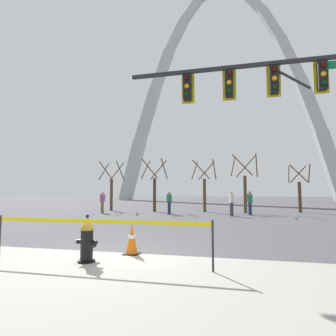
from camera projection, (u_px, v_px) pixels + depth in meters
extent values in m
plane|color=#474749|center=(123.00, 253.00, 6.99)|extent=(240.00, 240.00, 0.00)
cylinder|color=black|center=(86.00, 261.00, 6.03)|extent=(0.36, 0.36, 0.05)
cylinder|color=black|center=(87.00, 245.00, 6.06)|extent=(0.26, 0.26, 0.62)
cylinder|color=#A8842D|center=(87.00, 229.00, 6.09)|extent=(0.30, 0.30, 0.04)
cone|color=#A8842D|center=(87.00, 223.00, 6.10)|extent=(0.30, 0.30, 0.22)
cylinder|color=black|center=(87.00, 216.00, 6.11)|extent=(0.06, 0.06, 0.06)
cylinder|color=black|center=(79.00, 242.00, 6.11)|extent=(0.10, 0.09, 0.09)
cylinder|color=black|center=(95.00, 242.00, 6.02)|extent=(0.10, 0.09, 0.09)
cylinder|color=black|center=(91.00, 245.00, 6.25)|extent=(0.13, 0.14, 0.13)
cylinder|color=black|center=(93.00, 244.00, 6.33)|extent=(0.15, 0.03, 0.15)
cylinder|color=#232326|center=(0.00, 237.00, 6.41)|extent=(0.04, 0.04, 0.95)
cylinder|color=#232326|center=(213.00, 246.00, 5.30)|extent=(0.04, 0.04, 0.95)
cube|color=yellow|center=(97.00, 221.00, 5.89)|extent=(4.71, 0.02, 0.08)
cube|color=black|center=(132.00, 254.00, 6.80)|extent=(0.36, 0.36, 0.03)
cone|color=orange|center=(132.00, 238.00, 6.84)|extent=(0.28, 0.28, 0.70)
cylinder|color=white|center=(132.00, 237.00, 6.84)|extent=(0.17, 0.17, 0.08)
cube|color=#232326|center=(241.00, 66.00, 9.46)|extent=(7.60, 0.12, 0.12)
cylinder|color=#232326|center=(292.00, 78.00, 9.04)|extent=(1.11, 0.08, 0.81)
cube|color=black|center=(322.00, 76.00, 8.83)|extent=(0.26, 0.24, 0.90)
cube|color=gold|center=(321.00, 77.00, 8.97)|extent=(0.44, 0.03, 1.04)
sphere|color=#360606|center=(323.00, 65.00, 8.73)|extent=(0.16, 0.16, 0.16)
sphere|color=orange|center=(323.00, 74.00, 8.71)|extent=(0.16, 0.16, 0.16)
sphere|color=black|center=(324.00, 83.00, 8.68)|extent=(0.16, 0.16, 0.16)
cube|color=black|center=(274.00, 80.00, 9.17)|extent=(0.26, 0.24, 0.90)
cube|color=gold|center=(274.00, 81.00, 9.30)|extent=(0.44, 0.03, 1.04)
sphere|color=#360606|center=(274.00, 70.00, 9.07)|extent=(0.16, 0.16, 0.16)
sphere|color=orange|center=(275.00, 78.00, 9.04)|extent=(0.16, 0.16, 0.16)
sphere|color=black|center=(275.00, 87.00, 9.02)|extent=(0.16, 0.16, 0.16)
cube|color=black|center=(229.00, 84.00, 9.50)|extent=(0.26, 0.24, 0.90)
cube|color=gold|center=(229.00, 85.00, 9.64)|extent=(0.44, 0.03, 1.04)
sphere|color=#360606|center=(229.00, 74.00, 9.40)|extent=(0.16, 0.16, 0.16)
sphere|color=orange|center=(229.00, 82.00, 9.38)|extent=(0.16, 0.16, 0.16)
sphere|color=black|center=(229.00, 91.00, 9.35)|extent=(0.16, 0.16, 0.16)
cube|color=black|center=(187.00, 88.00, 9.84)|extent=(0.26, 0.24, 0.90)
cube|color=gold|center=(188.00, 89.00, 9.97)|extent=(0.44, 0.03, 1.04)
sphere|color=#360606|center=(187.00, 78.00, 9.74)|extent=(0.16, 0.16, 0.16)
sphere|color=orange|center=(187.00, 86.00, 9.71)|extent=(0.16, 0.16, 0.16)
sphere|color=black|center=(187.00, 94.00, 9.69)|extent=(0.16, 0.16, 0.16)
cube|color=#B2B5BC|center=(133.00, 170.00, 61.03)|extent=(5.42, 2.29, 13.25)
cube|color=#B2B5BC|center=(147.00, 116.00, 61.28)|extent=(5.21, 2.09, 11.19)
cube|color=#B2B5BC|center=(162.00, 72.00, 61.34)|extent=(4.98, 1.88, 9.15)
cube|color=#B2B5BC|center=(176.00, 37.00, 61.22)|extent=(4.73, 1.68, 7.14)
cube|color=#B2B5BC|center=(191.00, 11.00, 60.92)|extent=(4.42, 1.48, 5.17)
cube|color=#B2B5BC|center=(254.00, 2.00, 57.87)|extent=(4.42, 1.48, 5.17)
cube|color=#B2B5BC|center=(271.00, 24.00, 56.65)|extent=(4.73, 1.68, 7.14)
cube|color=#B2B5BC|center=(290.00, 58.00, 55.25)|extent=(4.98, 1.88, 9.15)
cube|color=#B2B5BC|center=(310.00, 105.00, 53.67)|extent=(5.21, 2.09, 11.19)
cube|color=#B2B5BC|center=(332.00, 166.00, 51.91)|extent=(5.42, 2.29, 13.25)
cylinder|color=brown|center=(111.00, 195.00, 24.07)|extent=(0.24, 0.24, 2.60)
cylinder|color=brown|center=(104.00, 171.00, 24.58)|extent=(0.36, 1.40, 1.55)
cylinder|color=brown|center=(120.00, 171.00, 23.97)|extent=(0.22, 1.41, 1.55)
cylinder|color=brown|center=(117.00, 172.00, 25.00)|extent=(1.41, 0.22, 1.55)
cylinder|color=brown|center=(106.00, 170.00, 23.52)|extent=(1.39, 0.38, 1.55)
cylinder|color=#473323|center=(155.00, 195.00, 22.73)|extent=(0.24, 0.24, 2.64)
cylinder|color=#473323|center=(146.00, 170.00, 23.26)|extent=(0.36, 1.42, 1.58)
cylinder|color=#473323|center=(164.00, 169.00, 22.63)|extent=(0.22, 1.43, 1.58)
cylinder|color=#473323|center=(158.00, 170.00, 23.68)|extent=(1.43, 0.22, 1.58)
cylinder|color=#473323|center=(149.00, 168.00, 22.18)|extent=(1.41, 0.39, 1.58)
cylinder|color=brown|center=(205.00, 195.00, 22.44)|extent=(0.24, 0.24, 2.57)
cylinder|color=brown|center=(195.00, 170.00, 22.95)|extent=(0.35, 1.39, 1.54)
cylinder|color=brown|center=(214.00, 170.00, 22.35)|extent=(0.22, 1.40, 1.54)
cylinder|color=brown|center=(206.00, 171.00, 23.37)|extent=(1.40, 0.22, 1.54)
cylinder|color=brown|center=(201.00, 169.00, 21.90)|extent=(1.38, 0.38, 1.54)
cylinder|color=brown|center=(245.00, 194.00, 21.13)|extent=(0.24, 0.24, 2.73)
cylinder|color=brown|center=(233.00, 166.00, 21.68)|extent=(0.37, 1.47, 1.63)
cylinder|color=brown|center=(257.00, 165.00, 21.03)|extent=(0.23, 1.48, 1.63)
cylinder|color=brown|center=(245.00, 167.00, 22.11)|extent=(1.48, 0.23, 1.63)
cylinder|color=brown|center=(242.00, 165.00, 20.56)|extent=(1.46, 0.40, 1.63)
cylinder|color=#473323|center=(300.00, 197.00, 21.84)|extent=(0.24, 0.24, 2.30)
cylinder|color=#473323|center=(289.00, 174.00, 22.30)|extent=(0.32, 1.25, 1.38)
cylinder|color=#473323|center=(309.00, 174.00, 21.76)|extent=(0.20, 1.26, 1.38)
cylinder|color=#473323|center=(298.00, 174.00, 22.67)|extent=(1.26, 0.20, 1.38)
cylinder|color=#473323|center=(298.00, 173.00, 21.36)|extent=(1.24, 0.35, 1.38)
cylinder|color=#232847|center=(250.00, 209.00, 19.21)|extent=(0.22, 0.22, 0.84)
cube|color=#23754C|center=(250.00, 198.00, 19.27)|extent=(0.36, 0.39, 0.54)
sphere|color=#936B4C|center=(250.00, 193.00, 19.30)|extent=(0.20, 0.20, 0.20)
cylinder|color=#232847|center=(169.00, 208.00, 19.79)|extent=(0.22, 0.22, 0.84)
cube|color=#23754C|center=(169.00, 198.00, 19.85)|extent=(0.36, 0.23, 0.54)
sphere|color=tan|center=(169.00, 193.00, 19.89)|extent=(0.20, 0.20, 0.20)
cylinder|color=brown|center=(102.00, 207.00, 20.99)|extent=(0.22, 0.22, 0.84)
cube|color=#995193|center=(102.00, 198.00, 21.05)|extent=(0.39, 0.37, 0.54)
sphere|color=beige|center=(103.00, 193.00, 21.09)|extent=(0.20, 0.20, 0.20)
cylinder|color=#38383D|center=(232.00, 209.00, 18.17)|extent=(0.22, 0.22, 0.84)
cube|color=beige|center=(231.00, 198.00, 18.23)|extent=(0.31, 0.39, 0.54)
sphere|color=beige|center=(231.00, 192.00, 18.26)|extent=(0.20, 0.20, 0.20)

